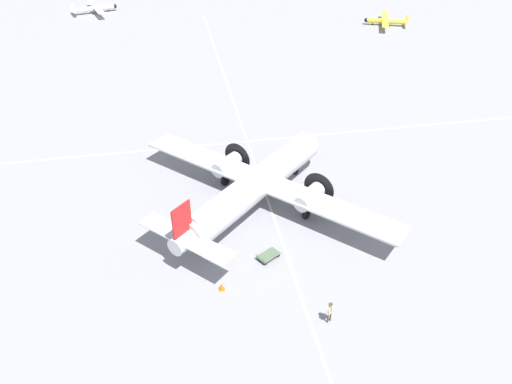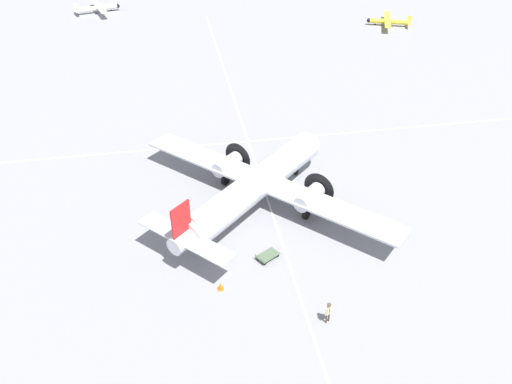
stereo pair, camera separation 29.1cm
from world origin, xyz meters
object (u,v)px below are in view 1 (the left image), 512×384
(crew_foreground, at_px, (330,310))
(light_aircraft_distant, at_px, (95,8))
(baggage_cart, at_px, (268,255))
(traffic_cone, at_px, (222,286))
(airliner_main, at_px, (259,182))
(light_aircraft_taxiing, at_px, (385,21))
(suitcase_upright_spare, at_px, (230,256))
(suitcase_near_door, at_px, (226,257))

(crew_foreground, bearing_deg, light_aircraft_distant, -102.70)
(baggage_cart, bearing_deg, traffic_cone, -178.17)
(crew_foreground, relative_size, baggage_cart, 0.83)
(airliner_main, height_order, light_aircraft_taxiing, airliner_main)
(suitcase_upright_spare, relative_size, light_aircraft_distant, 0.06)
(suitcase_near_door, height_order, suitcase_upright_spare, suitcase_upright_spare)
(baggage_cart, bearing_deg, light_aircraft_taxiing, 28.12)
(airliner_main, xyz_separation_m, suitcase_upright_spare, (-6.51, 3.54, -2.21))
(baggage_cart, xyz_separation_m, light_aircraft_taxiing, (55.53, -32.62, 0.55))
(crew_foreground, relative_size, traffic_cone, 2.79)
(crew_foreground, xyz_separation_m, suitcase_near_door, (7.32, 6.04, -0.81))
(airliner_main, relative_size, traffic_cone, 34.44)
(light_aircraft_taxiing, bearing_deg, suitcase_near_door, 78.02)
(suitcase_upright_spare, distance_m, light_aircraft_distant, 74.24)
(suitcase_near_door, height_order, light_aircraft_distant, light_aircraft_distant)
(suitcase_near_door, bearing_deg, traffic_cone, 166.11)
(suitcase_near_door, distance_m, baggage_cart, 3.29)
(suitcase_upright_spare, distance_m, baggage_cart, 3.03)
(baggage_cart, relative_size, light_aircraft_distant, 0.18)
(airliner_main, distance_m, light_aircraft_distant, 68.81)
(crew_foreground, relative_size, light_aircraft_distant, 0.15)
(suitcase_upright_spare, height_order, traffic_cone, suitcase_upright_spare)
(suitcase_upright_spare, xyz_separation_m, light_aircraft_distant, (72.59, 15.56, 0.57))
(suitcase_near_door, xyz_separation_m, suitcase_upright_spare, (0.11, -0.28, 0.04))
(suitcase_near_door, relative_size, baggage_cart, 0.27)
(baggage_cart, distance_m, light_aircraft_distant, 75.41)
(baggage_cart, relative_size, light_aircraft_taxiing, 0.21)
(crew_foreground, distance_m, traffic_cone, 8.07)
(suitcase_upright_spare, bearing_deg, light_aircraft_taxiing, -32.90)
(suitcase_near_door, xyz_separation_m, light_aircraft_taxiing, (55.14, -35.88, 0.56))
(suitcase_near_door, distance_m, suitcase_upright_spare, 0.30)
(baggage_cart, distance_m, light_aircraft_taxiing, 64.41)
(airliner_main, bearing_deg, suitcase_upright_spare, -162.54)
(suitcase_near_door, relative_size, traffic_cone, 0.92)
(airliner_main, relative_size, baggage_cart, 10.22)
(suitcase_near_door, height_order, traffic_cone, traffic_cone)
(light_aircraft_distant, xyz_separation_m, light_aircraft_taxiing, (-17.56, -51.17, -0.05))
(crew_foreground, bearing_deg, suitcase_near_door, -78.07)
(suitcase_upright_spare, height_order, baggage_cart, suitcase_upright_spare)
(airliner_main, height_order, suitcase_upright_spare, airliner_main)
(light_aircraft_distant, bearing_deg, suitcase_upright_spare, -93.84)
(airliner_main, distance_m, suitcase_upright_spare, 7.73)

